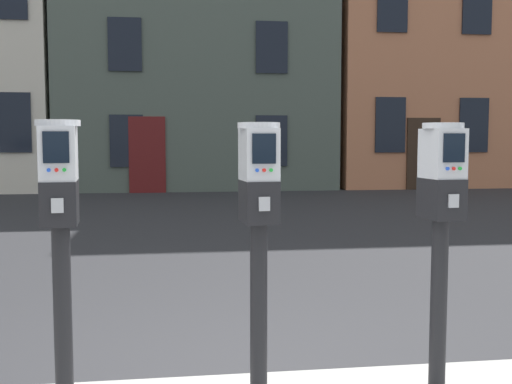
# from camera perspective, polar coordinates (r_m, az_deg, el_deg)

# --- Properties ---
(parking_meter_near_kerb) EXTENTS (0.23, 0.26, 1.45)m
(parking_meter_near_kerb) POSITION_cam_1_polar(r_m,az_deg,el_deg) (3.21, -17.42, -1.77)
(parking_meter_near_kerb) COLOR black
(parking_meter_near_kerb) RESTS_ON sidewalk_slab
(parking_meter_twin_adjacent) EXTENTS (0.23, 0.26, 1.44)m
(parking_meter_twin_adjacent) POSITION_cam_1_polar(r_m,az_deg,el_deg) (3.20, 0.25, -1.68)
(parking_meter_twin_adjacent) COLOR black
(parking_meter_twin_adjacent) RESTS_ON sidewalk_slab
(parking_meter_end_of_row) EXTENTS (0.23, 0.26, 1.44)m
(parking_meter_end_of_row) POSITION_cam_1_polar(r_m,az_deg,el_deg) (3.49, 16.50, -1.33)
(parking_meter_end_of_row) COLOR black
(parking_meter_end_of_row) RESTS_ON sidewalk_slab
(townhouse_grey_stucco) EXTENTS (8.06, 5.78, 10.42)m
(townhouse_grey_stucco) POSITION_cam_1_polar(r_m,az_deg,el_deg) (20.72, -5.61, 15.20)
(townhouse_grey_stucco) COLOR #4C564C
(townhouse_grey_stucco) RESTS_ON ground_plane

